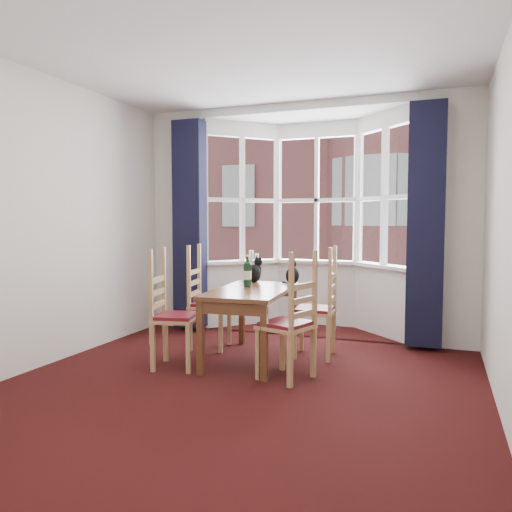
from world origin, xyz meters
The scene contains 21 objects.
floor centered at (0.00, 0.00, 0.00)m, with size 4.50×4.50×0.00m, color black.
ceiling centered at (0.00, 0.00, 2.80)m, with size 4.50×4.50×0.00m, color white.
wall_left centered at (-2.00, 0.00, 1.40)m, with size 4.50×4.50×0.00m, color silver.
wall_right centered at (2.00, 0.00, 1.40)m, with size 4.50×4.50×0.00m, color silver.
wall_back_pier_left centered at (-1.65, 2.25, 1.40)m, with size 0.70×0.12×2.80m, color silver.
wall_back_pier_right centered at (1.65, 2.25, 1.40)m, with size 0.70×0.12×2.80m, color silver.
bay_window centered at (0.00, 2.75, 1.40)m, with size 2.76×0.94×2.80m.
curtain_left centered at (-1.42, 2.07, 1.35)m, with size 0.38×0.22×2.60m, color black.
curtain_right centered at (1.42, 2.07, 1.35)m, with size 0.38×0.22×2.60m, color black.
dining_table centered at (-0.19, 1.04, 0.62)m, with size 0.79×1.35×0.72m.
chair_left_near centered at (-0.86, 0.54, 0.47)m, with size 0.48×0.49×0.92m.
chair_left_far centered at (-0.88, 1.32, 0.47)m, with size 0.46×0.48×0.92m.
chair_right_near centered at (0.40, 0.56, 0.47)m, with size 0.51×0.53×0.92m.
chair_right_far centered at (0.46, 1.39, 0.47)m, with size 0.43×0.45×0.92m.
cat_left centered at (-0.36, 1.57, 0.83)m, with size 0.22×0.25×0.30m.
cat_right centered at (0.08, 1.59, 0.82)m, with size 0.19×0.23×0.28m.
wine_bottle centered at (-0.28, 1.17, 0.86)m, with size 0.08×0.08×0.33m.
candle_tall centered at (-0.79, 2.60, 0.94)m, with size 0.06×0.06×0.14m, color white.
candle_short centered at (-0.72, 2.63, 0.92)m, with size 0.06×0.06×0.09m, color white.
street centered at (0.00, 32.25, -6.00)m, with size 80.00×80.00×0.00m, color #333335.
tenement_building centered at (0.00, 14.01, 1.60)m, with size 18.40×7.80×15.20m.
Camera 1 is at (1.57, -3.58, 1.39)m, focal length 35.00 mm.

